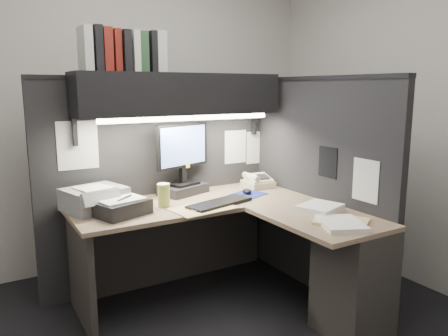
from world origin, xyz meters
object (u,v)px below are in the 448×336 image
(printer, at_px, (94,199))
(notebook_stack, at_px, (121,207))
(monitor, at_px, (183,166))
(keyboard, at_px, (220,203))
(desk, at_px, (272,255))
(overhead_shelf, at_px, (180,94))
(telephone, at_px, (258,182))
(coffee_cup, at_px, (164,196))

(printer, xyz_separation_m, notebook_stack, (0.11, -0.21, -0.03))
(monitor, bearing_deg, keyboard, -99.03)
(desk, bearing_deg, notebook_stack, 150.87)
(desk, height_order, monitor, monitor)
(overhead_shelf, bearing_deg, telephone, -6.01)
(overhead_shelf, bearing_deg, desk, -68.21)
(telephone, bearing_deg, keyboard, -147.51)
(desk, relative_size, keyboard, 3.38)
(overhead_shelf, distance_m, printer, 0.97)
(desk, distance_m, telephone, 0.84)
(overhead_shelf, xyz_separation_m, monitor, (0.03, 0.04, -0.55))
(telephone, distance_m, printer, 1.34)
(printer, bearing_deg, keyboard, -38.25)
(desk, xyz_separation_m, coffee_cup, (-0.55, 0.52, 0.36))
(overhead_shelf, height_order, coffee_cup, overhead_shelf)
(keyboard, distance_m, printer, 0.86)
(keyboard, xyz_separation_m, notebook_stack, (-0.68, 0.12, 0.04))
(overhead_shelf, bearing_deg, monitor, 51.51)
(overhead_shelf, distance_m, coffee_cup, 0.77)
(desk, xyz_separation_m, notebook_stack, (-0.87, 0.48, 0.34))
(monitor, xyz_separation_m, notebook_stack, (-0.60, -0.31, -0.17))
(coffee_cup, xyz_separation_m, printer, (-0.43, 0.18, -0.00))
(telephone, relative_size, notebook_stack, 0.69)
(desk, bearing_deg, overhead_shelf, 111.79)
(desk, distance_m, keyboard, 0.51)
(keyboard, relative_size, printer, 1.35)
(desk, height_order, telephone, telephone)
(monitor, height_order, telephone, monitor)
(overhead_shelf, xyz_separation_m, printer, (-0.68, -0.06, -0.70))
(desk, bearing_deg, coffee_cup, 136.67)
(overhead_shelf, height_order, keyboard, overhead_shelf)
(monitor, xyz_separation_m, keyboard, (0.08, -0.43, -0.21))
(monitor, xyz_separation_m, printer, (-0.71, -0.09, -0.14))
(desk, bearing_deg, printer, 144.65)
(telephone, height_order, notebook_stack, notebook_stack)
(monitor, height_order, keyboard, monitor)
(overhead_shelf, height_order, telephone, overhead_shelf)
(desk, distance_m, coffee_cup, 0.84)
(desk, bearing_deg, keyboard, 117.68)
(desk, relative_size, monitor, 3.10)
(monitor, relative_size, notebook_stack, 1.70)
(keyboard, relative_size, notebook_stack, 1.56)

